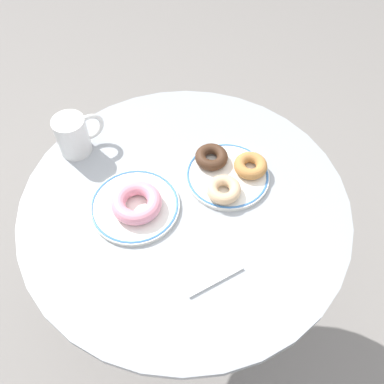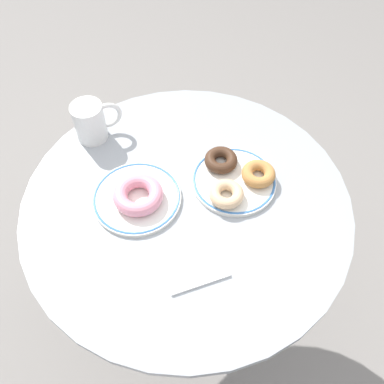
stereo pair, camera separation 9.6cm
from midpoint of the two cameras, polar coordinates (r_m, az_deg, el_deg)
name	(u,v)px [view 2 (the right image)]	position (r m, az deg, el deg)	size (l,w,h in m)	color
ground_plane	(188,311)	(1.66, 1.15, -15.70)	(7.00, 7.00, 0.02)	gray
cafe_table	(186,244)	(1.19, 1.56, -7.11)	(0.78, 0.78, 0.72)	#999EA3
plate_left	(136,198)	(1.01, -4.82, -0.96)	(0.21, 0.21, 0.01)	white
plate_right	(233,181)	(1.04, 8.11, 1.34)	(0.20, 0.20, 0.01)	white
donut_pink_frosted	(137,195)	(0.98, -4.60, -0.56)	(0.12, 0.12, 0.03)	pink
donut_old_fashioned	(257,174)	(1.04, 11.33, 2.20)	(0.08, 0.08, 0.03)	#BC7F42
donut_chocolate	(220,160)	(1.06, 6.34, 4.07)	(0.08, 0.08, 0.03)	#422819
donut_glazed	(225,194)	(0.99, 7.20, -0.43)	(0.08, 0.08, 0.03)	#E0B789
paper_napkin	(191,263)	(0.92, 2.93, -9.65)	(0.13, 0.11, 0.01)	white
coffee_mug	(90,121)	(1.12, -11.03, 9.09)	(0.12, 0.08, 0.10)	white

